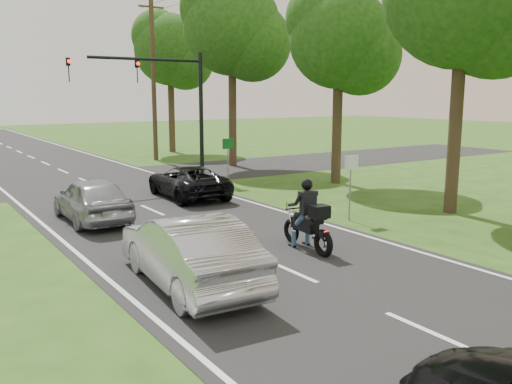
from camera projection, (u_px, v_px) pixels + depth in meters
ground at (289, 271)px, 12.52m from camera, size 140.00×140.00×0.00m
road at (131, 201)px, 20.71m from camera, size 8.00×100.00×0.01m
cross_road at (85, 181)px, 25.62m from camera, size 60.00×7.00×0.01m
motorcycle_rider at (308, 222)px, 14.10m from camera, size 0.65×2.21×1.90m
dark_suv at (188, 181)px, 21.43m from camera, size 2.36×4.64×1.26m
silver_sedan at (189, 250)px, 11.39m from camera, size 1.99×4.78×1.54m
silver_suv at (92, 199)px, 17.30m from camera, size 1.76×4.24×1.44m
traffic_signal at (165, 92)px, 25.07m from camera, size 6.38×0.44×6.00m
utility_pole_far at (153, 77)px, 33.02m from camera, size 1.60×0.28×10.00m
sign_white at (351, 172)px, 17.24m from camera, size 0.55×0.07×2.12m
sign_green at (228, 150)px, 23.90m from camera, size 0.55×0.07×2.12m
tree_row_c at (346, 44)px, 23.95m from camera, size 4.80×4.65×8.76m
tree_row_d at (239, 32)px, 29.90m from camera, size 5.76×5.58×10.45m
tree_row_e at (175, 54)px, 37.60m from camera, size 5.28×5.12×9.61m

